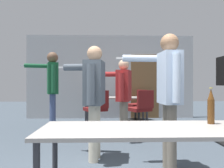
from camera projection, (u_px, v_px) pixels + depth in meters
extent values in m
cube|color=#B2B5B7|center=(111.00, 77.00, 7.03)|extent=(5.35, 0.10, 2.65)
cube|color=brown|center=(145.00, 86.00, 7.01)|extent=(0.90, 0.02, 2.05)
cube|color=gray|center=(158.00, 129.00, 1.83)|extent=(1.97, 0.68, 0.03)
cylinder|color=#2D2D33|center=(55.00, 162.00, 2.08)|extent=(0.05, 0.05, 0.71)
cube|color=gray|center=(116.00, 98.00, 5.95)|extent=(1.71, 0.71, 0.03)
cylinder|color=#2D2D33|center=(86.00, 113.00, 5.64)|extent=(0.05, 0.05, 0.71)
cylinder|color=#2D2D33|center=(147.00, 112.00, 5.68)|extent=(0.05, 0.05, 0.71)
cylinder|color=#2D2D33|center=(88.00, 110.00, 6.22)|extent=(0.05, 0.05, 0.71)
cylinder|color=#2D2D33|center=(143.00, 110.00, 6.27)|extent=(0.05, 0.05, 0.71)
cylinder|color=slate|center=(123.00, 121.00, 4.19)|extent=(0.13, 0.13, 0.77)
cylinder|color=slate|center=(125.00, 120.00, 4.37)|extent=(0.13, 0.13, 0.77)
cube|color=maroon|center=(124.00, 86.00, 4.28)|extent=(0.35, 0.48, 0.60)
sphere|color=#DBAD89|center=(124.00, 65.00, 4.28)|extent=(0.21, 0.21, 0.21)
cylinder|color=maroon|center=(121.00, 87.00, 4.02)|extent=(0.10, 0.10, 0.52)
cylinder|color=maroon|center=(114.00, 74.00, 4.60)|extent=(0.53, 0.23, 0.10)
cube|color=white|center=(101.00, 74.00, 4.67)|extent=(0.13, 0.07, 0.03)
cylinder|color=slate|center=(172.00, 138.00, 2.73)|extent=(0.12, 0.12, 0.85)
cylinder|color=slate|center=(167.00, 135.00, 2.89)|extent=(0.12, 0.12, 0.85)
cube|color=silver|center=(169.00, 78.00, 2.81)|extent=(0.24, 0.41, 0.67)
sphere|color=#936B4C|center=(169.00, 43.00, 2.81)|extent=(0.23, 0.23, 0.23)
cylinder|color=silver|center=(177.00, 78.00, 2.56)|extent=(0.09, 0.09, 0.58)
cylinder|color=silver|center=(143.00, 58.00, 3.03)|extent=(0.58, 0.12, 0.09)
cube|color=white|center=(120.00, 58.00, 3.00)|extent=(0.12, 0.04, 0.03)
cylinder|color=beige|center=(93.00, 133.00, 3.08)|extent=(0.14, 0.14, 0.80)
cylinder|color=beige|center=(96.00, 131.00, 3.27)|extent=(0.14, 0.14, 0.80)
cube|color=#4C5660|center=(95.00, 83.00, 3.18)|extent=(0.31, 0.48, 0.63)
sphere|color=tan|center=(95.00, 54.00, 3.18)|extent=(0.22, 0.22, 0.22)
cylinder|color=#4C5660|center=(91.00, 84.00, 2.90)|extent=(0.11, 0.11, 0.55)
cylinder|color=#4C5660|center=(81.00, 67.00, 3.49)|extent=(0.56, 0.18, 0.11)
cube|color=white|center=(62.00, 67.00, 3.52)|extent=(0.12, 0.05, 0.03)
cylinder|color=#3D4C75|center=(53.00, 114.00, 4.79)|extent=(0.12, 0.12, 0.88)
cylinder|color=#3D4C75|center=(52.00, 113.00, 4.95)|extent=(0.12, 0.12, 0.88)
cube|color=#195633|center=(53.00, 78.00, 4.87)|extent=(0.33, 0.44, 0.69)
sphere|color=brown|center=(53.00, 57.00, 4.87)|extent=(0.24, 0.24, 0.24)
cylinder|color=#195633|center=(54.00, 79.00, 4.64)|extent=(0.09, 0.09, 0.60)
cylinder|color=#195633|center=(38.00, 66.00, 4.99)|extent=(0.60, 0.28, 0.09)
cube|color=white|center=(23.00, 65.00, 4.88)|extent=(0.13, 0.07, 0.03)
cylinder|color=black|center=(135.00, 120.00, 6.60)|extent=(0.52, 0.52, 0.03)
cylinder|color=black|center=(135.00, 113.00, 6.60)|extent=(0.06, 0.06, 0.39)
cube|color=maroon|center=(135.00, 105.00, 6.60)|extent=(0.63, 0.63, 0.08)
cube|color=maroon|center=(142.00, 97.00, 6.73)|extent=(0.27, 0.41, 0.42)
cylinder|color=black|center=(95.00, 129.00, 5.29)|extent=(0.52, 0.52, 0.03)
cylinder|color=black|center=(95.00, 119.00, 5.29)|extent=(0.06, 0.06, 0.42)
cube|color=maroon|center=(95.00, 109.00, 5.29)|extent=(0.62, 0.62, 0.08)
cube|color=maroon|center=(100.00, 100.00, 5.06)|extent=(0.42, 0.25, 0.42)
cylinder|color=black|center=(139.00, 129.00, 5.24)|extent=(0.52, 0.52, 0.03)
cylinder|color=black|center=(139.00, 120.00, 5.23)|extent=(0.06, 0.06, 0.42)
cube|color=maroon|center=(139.00, 109.00, 5.23)|extent=(0.62, 0.62, 0.08)
cube|color=maroon|center=(145.00, 99.00, 5.00)|extent=(0.42, 0.25, 0.42)
cylinder|color=#563314|center=(211.00, 112.00, 2.00)|extent=(0.06, 0.06, 0.22)
cone|color=#563314|center=(211.00, 94.00, 2.00)|extent=(0.06, 0.06, 0.10)
cylinder|color=gold|center=(211.00, 88.00, 2.00)|extent=(0.03, 0.03, 0.01)
cylinder|color=silver|center=(107.00, 95.00, 6.07)|extent=(0.08, 0.08, 0.10)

